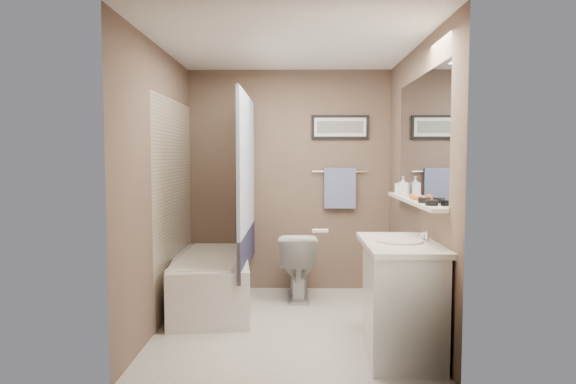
{
  "coord_description": "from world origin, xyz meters",
  "views": [
    {
      "loc": [
        0.06,
        -4.37,
        1.47
      ],
      "look_at": [
        0.0,
        0.15,
        1.15
      ],
      "focal_mm": 32.0,
      "sensor_mm": 36.0,
      "label": 1
    }
  ],
  "objects_px": {
    "toilet": "(298,265)",
    "glass_jar": "(399,188)",
    "candle_bowl_near": "(432,203)",
    "hair_brush_front": "(416,197)",
    "bathtub": "(211,282)",
    "soap_bottle": "(403,186)",
    "candle_bowl_far": "(424,200)",
    "vanity": "(401,301)"
  },
  "relations": [
    {
      "from": "candle_bowl_far",
      "to": "glass_jar",
      "type": "bearing_deg",
      "value": 90.0
    },
    {
      "from": "bathtub",
      "to": "soap_bottle",
      "type": "relative_size",
      "value": 8.79
    },
    {
      "from": "bathtub",
      "to": "vanity",
      "type": "distance_m",
      "value": 1.98
    },
    {
      "from": "bathtub",
      "to": "candle_bowl_far",
      "type": "distance_m",
      "value": 2.24
    },
    {
      "from": "toilet",
      "to": "soap_bottle",
      "type": "bearing_deg",
      "value": 147.53
    },
    {
      "from": "bathtub",
      "to": "hair_brush_front",
      "type": "height_order",
      "value": "hair_brush_front"
    },
    {
      "from": "toilet",
      "to": "soap_bottle",
      "type": "distance_m",
      "value": 1.41
    },
    {
      "from": "toilet",
      "to": "candle_bowl_far",
      "type": "height_order",
      "value": "candle_bowl_far"
    },
    {
      "from": "hair_brush_front",
      "to": "soap_bottle",
      "type": "height_order",
      "value": "soap_bottle"
    },
    {
      "from": "candle_bowl_far",
      "to": "glass_jar",
      "type": "height_order",
      "value": "glass_jar"
    },
    {
      "from": "toilet",
      "to": "hair_brush_front",
      "type": "xyz_separation_m",
      "value": [
        0.94,
        -1.11,
        0.79
      ]
    },
    {
      "from": "vanity",
      "to": "toilet",
      "type": "bearing_deg",
      "value": 119.88
    },
    {
      "from": "toilet",
      "to": "candle_bowl_near",
      "type": "height_order",
      "value": "candle_bowl_near"
    },
    {
      "from": "toilet",
      "to": "glass_jar",
      "type": "distance_m",
      "value": 1.32
    },
    {
      "from": "candle_bowl_near",
      "to": "toilet",
      "type": "bearing_deg",
      "value": 120.77
    },
    {
      "from": "toilet",
      "to": "bathtub",
      "type": "bearing_deg",
      "value": 22.67
    },
    {
      "from": "bathtub",
      "to": "glass_jar",
      "type": "bearing_deg",
      "value": -9.79
    },
    {
      "from": "candle_bowl_far",
      "to": "hair_brush_front",
      "type": "bearing_deg",
      "value": 90.0
    },
    {
      "from": "bathtub",
      "to": "candle_bowl_near",
      "type": "height_order",
      "value": "candle_bowl_near"
    },
    {
      "from": "hair_brush_front",
      "to": "soap_bottle",
      "type": "xyz_separation_m",
      "value": [
        0.0,
        0.51,
        0.06
      ]
    },
    {
      "from": "candle_bowl_far",
      "to": "hair_brush_front",
      "type": "xyz_separation_m",
      "value": [
        0.0,
        0.26,
        0.0
      ]
    },
    {
      "from": "candle_bowl_near",
      "to": "hair_brush_front",
      "type": "distance_m",
      "value": 0.47
    },
    {
      "from": "toilet",
      "to": "vanity",
      "type": "relative_size",
      "value": 0.76
    },
    {
      "from": "vanity",
      "to": "glass_jar",
      "type": "distance_m",
      "value": 1.33
    },
    {
      "from": "toilet",
      "to": "candle_bowl_far",
      "type": "relative_size",
      "value": 7.64
    },
    {
      "from": "toilet",
      "to": "glass_jar",
      "type": "relative_size",
      "value": 6.87
    },
    {
      "from": "candle_bowl_near",
      "to": "glass_jar",
      "type": "xyz_separation_m",
      "value": [
        0.0,
        1.15,
        0.03
      ]
    },
    {
      "from": "bathtub",
      "to": "hair_brush_front",
      "type": "relative_size",
      "value": 6.82
    },
    {
      "from": "hair_brush_front",
      "to": "glass_jar",
      "type": "relative_size",
      "value": 2.2
    },
    {
      "from": "candle_bowl_near",
      "to": "candle_bowl_far",
      "type": "bearing_deg",
      "value": 90.0
    },
    {
      "from": "candle_bowl_far",
      "to": "soap_bottle",
      "type": "bearing_deg",
      "value": 90.0
    },
    {
      "from": "vanity",
      "to": "soap_bottle",
      "type": "bearing_deg",
      "value": 81.3
    },
    {
      "from": "soap_bottle",
      "to": "bathtub",
      "type": "bearing_deg",
      "value": 171.64
    },
    {
      "from": "candle_bowl_near",
      "to": "soap_bottle",
      "type": "distance_m",
      "value": 0.98
    },
    {
      "from": "toilet",
      "to": "candle_bowl_far",
      "type": "xyz_separation_m",
      "value": [
        0.94,
        -1.38,
        0.79
      ]
    },
    {
      "from": "candle_bowl_far",
      "to": "bathtub",
      "type": "bearing_deg",
      "value": 150.02
    },
    {
      "from": "toilet",
      "to": "candle_bowl_near",
      "type": "distance_m",
      "value": 2.01
    },
    {
      "from": "bathtub",
      "to": "candle_bowl_far",
      "type": "xyz_separation_m",
      "value": [
        1.79,
        -1.03,
        0.89
      ]
    },
    {
      "from": "candle_bowl_far",
      "to": "soap_bottle",
      "type": "relative_size",
      "value": 0.53
    },
    {
      "from": "toilet",
      "to": "candle_bowl_far",
      "type": "distance_m",
      "value": 1.85
    },
    {
      "from": "soap_bottle",
      "to": "candle_bowl_near",
      "type": "bearing_deg",
      "value": -90.0
    },
    {
      "from": "bathtub",
      "to": "candle_bowl_far",
      "type": "bearing_deg",
      "value": -37.0
    }
  ]
}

